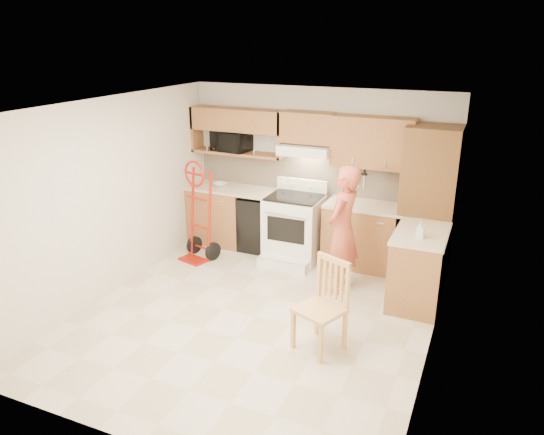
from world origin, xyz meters
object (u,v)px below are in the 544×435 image
Objects in this scene: range at (293,223)px; hand_truck at (196,216)px; person at (342,230)px; microwave at (231,141)px; dining_chair at (320,307)px.

range is 1.42m from hand_truck.
person is (0.93, -0.65, 0.26)m from range.
microwave reaches higher than hand_truck.
microwave is 1.62m from range.
hand_truck is 1.36× the size of dining_chair.
hand_truck reaches higher than range.
person is at bearing 119.71° from dining_chair.
range is 1.16m from person.
dining_chair is at bearing -17.18° from hand_truck.
person reaches higher than range.
person is at bearing 12.01° from hand_truck.
person is (2.10, -1.00, -0.80)m from microwave.
person is 1.24× the size of hand_truck.
hand_truck is (-2.24, 0.12, -0.16)m from person.
person is at bearing -17.69° from microwave.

